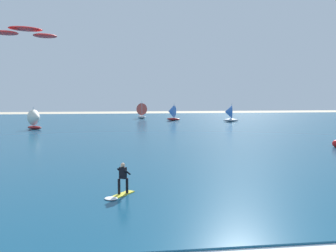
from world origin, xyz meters
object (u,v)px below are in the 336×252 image
at_px(sailboat_center_horizon, 172,113).
at_px(kitesurfer, 121,184).
at_px(marker_buoy, 336,144).
at_px(sailboat_outermost, 141,110).
at_px(kite, 26,32).
at_px(sailboat_far_right, 36,119).
at_px(sailboat_mid_right, 229,113).

bearing_deg(sailboat_center_horizon, kitesurfer, -100.56).
relative_size(kitesurfer, marker_buoy, 2.52).
relative_size(sailboat_outermost, sailboat_center_horizon, 1.10).
height_order(kite, sailboat_far_right, kite).
bearing_deg(marker_buoy, kitesurfer, -146.42).
distance_m(kite, marker_buoy, 30.15).
bearing_deg(sailboat_far_right, sailboat_outermost, 55.41).
relative_size(sailboat_mid_right, marker_buoy, 4.90).
distance_m(kitesurfer, sailboat_center_horizon, 54.65).
relative_size(sailboat_center_horizon, marker_buoy, 4.75).
bearing_deg(sailboat_center_horizon, kite, -111.29).
height_order(sailboat_mid_right, sailboat_center_horizon, sailboat_mid_right).
distance_m(kite, sailboat_center_horizon, 47.79).
xyz_separation_m(kitesurfer, sailboat_center_horizon, (10.02, 53.72, 1.02)).
relative_size(kitesurfer, sailboat_far_right, 0.55).
height_order(kitesurfer, sailboat_center_horizon, sailboat_center_horizon).
height_order(kite, marker_buoy, kite).
relative_size(kite, sailboat_outermost, 1.22).
relative_size(kite, sailboat_mid_right, 1.31).
xyz_separation_m(kitesurfer, marker_buoy, (21.22, 14.09, -0.23)).
height_order(sailboat_mid_right, marker_buoy, sailboat_mid_right).
relative_size(kitesurfer, sailboat_mid_right, 0.51).
relative_size(kite, sailboat_center_horizon, 1.35).
height_order(sailboat_outermost, sailboat_far_right, sailboat_outermost).
bearing_deg(sailboat_mid_right, sailboat_outermost, 142.54).
bearing_deg(kitesurfer, sailboat_outermost, 86.40).
bearing_deg(sailboat_outermost, kitesurfer, -93.60).
xyz_separation_m(sailboat_outermost, sailboat_far_right, (-17.16, -24.89, -0.22)).
xyz_separation_m(kite, sailboat_mid_right, (27.98, 38.99, -8.22)).
distance_m(kite, sailboat_mid_right, 48.69).
xyz_separation_m(sailboat_mid_right, sailboat_center_horizon, (-10.89, 4.87, -0.05)).
relative_size(sailboat_far_right, sailboat_center_horizon, 0.97).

